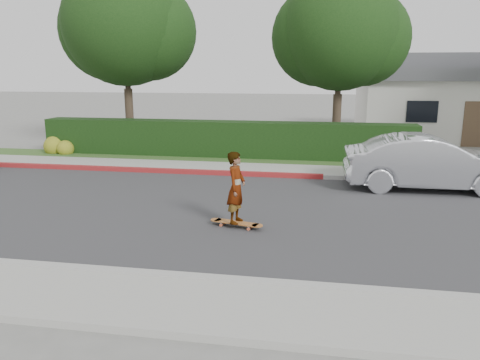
# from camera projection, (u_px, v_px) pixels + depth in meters

# --- Properties ---
(ground) EXTENTS (120.00, 120.00, 0.00)m
(ground) POSITION_uv_depth(u_px,v_px,m) (283.00, 214.00, 11.62)
(ground) COLOR slate
(ground) RESTS_ON ground
(road) EXTENTS (60.00, 8.00, 0.01)m
(road) POSITION_uv_depth(u_px,v_px,m) (283.00, 214.00, 11.61)
(road) COLOR #2D2D30
(road) RESTS_ON ground
(curb_near) EXTENTS (60.00, 0.20, 0.15)m
(curb_near) POSITION_uv_depth(u_px,v_px,m) (262.00, 284.00, 7.67)
(curb_near) COLOR #9E9E99
(curb_near) RESTS_ON ground
(sidewalk_near) EXTENTS (60.00, 1.60, 0.12)m
(sidewalk_near) POSITION_uv_depth(u_px,v_px,m) (254.00, 312.00, 6.81)
(sidewalk_near) COLOR gray
(sidewalk_near) RESTS_ON ground
(curb_far) EXTENTS (60.00, 0.20, 0.15)m
(curb_far) POSITION_uv_depth(u_px,v_px,m) (293.00, 176.00, 15.53)
(curb_far) COLOR #9E9E99
(curb_far) RESTS_ON ground
(curb_red_section) EXTENTS (12.00, 0.21, 0.15)m
(curb_red_section) POSITION_uv_depth(u_px,v_px,m) (150.00, 170.00, 16.36)
(curb_red_section) COLOR maroon
(curb_red_section) RESTS_ON ground
(sidewalk_far) EXTENTS (60.00, 1.60, 0.12)m
(sidewalk_far) POSITION_uv_depth(u_px,v_px,m) (294.00, 171.00, 16.40)
(sidewalk_far) COLOR gray
(sidewalk_far) RESTS_ON ground
(planting_strip) EXTENTS (60.00, 1.60, 0.10)m
(planting_strip) POSITION_uv_depth(u_px,v_px,m) (297.00, 162.00, 17.93)
(planting_strip) COLOR #2D4C1E
(planting_strip) RESTS_ON ground
(hedge) EXTENTS (15.00, 1.00, 1.50)m
(hedge) POSITION_uv_depth(u_px,v_px,m) (223.00, 140.00, 18.84)
(hedge) COLOR black
(hedge) RESTS_ON ground
(flowering_shrub) EXTENTS (1.40, 1.00, 0.90)m
(flowering_shrub) POSITION_uv_depth(u_px,v_px,m) (58.00, 147.00, 19.65)
(flowering_shrub) COLOR #2D4C19
(flowering_shrub) RESTS_ON ground
(tree_left) EXTENTS (5.99, 5.21, 8.00)m
(tree_left) POSITION_uv_depth(u_px,v_px,m) (126.00, 28.00, 19.98)
(tree_left) COLOR #33261C
(tree_left) RESTS_ON ground
(tree_center) EXTENTS (5.66, 4.84, 7.44)m
(tree_center) POSITION_uv_depth(u_px,v_px,m) (340.00, 35.00, 19.05)
(tree_center) COLOR #33261C
(tree_center) RESTS_ON ground
(house) EXTENTS (10.60, 8.60, 4.30)m
(house) POSITION_uv_depth(u_px,v_px,m) (456.00, 97.00, 25.15)
(house) COLOR beige
(house) RESTS_ON ground
(skateboard) EXTENTS (1.30, 0.54, 0.12)m
(skateboard) POSITION_uv_depth(u_px,v_px,m) (236.00, 223.00, 10.62)
(skateboard) COLOR #CD5C38
(skateboard) RESTS_ON ground
(skateboarder) EXTENTS (0.48, 0.65, 1.62)m
(skateboarder) POSITION_uv_depth(u_px,v_px,m) (236.00, 188.00, 10.43)
(skateboarder) COLOR white
(skateboarder) RESTS_ON skateboard
(car_silver) EXTENTS (4.96, 1.82, 1.62)m
(car_silver) POSITION_uv_depth(u_px,v_px,m) (429.00, 163.00, 13.86)
(car_silver) COLOR silver
(car_silver) RESTS_ON ground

